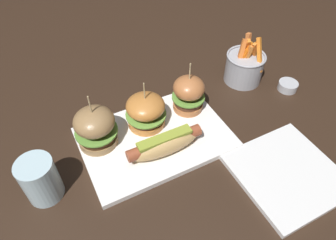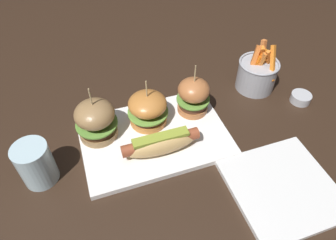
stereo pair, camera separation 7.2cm
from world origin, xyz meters
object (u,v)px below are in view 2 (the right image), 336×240
Objects in this scene: slider_right at (193,96)px; hot_dog at (161,143)px; slider_center at (147,109)px; water_glass at (36,164)px; side_plate at (283,187)px; slider_left at (96,120)px; platter_main at (154,137)px; sauce_ramekin at (300,97)px; fries_bucket at (257,74)px.

hot_dog is at bearing -139.16° from slider_right.
slider_center is at bearing -178.96° from slider_right.
side_plate is at bearing -22.23° from water_glass.
water_glass reaches higher than side_plate.
slider_left is 1.11× the size of slider_center.
hot_dog is 0.28m from side_plate.
side_plate is (0.34, -0.27, -0.06)m from slider_left.
platter_main is at bearing -156.64° from slider_right.
slider_right is 0.30m from side_plate.
sauce_ramekin is (0.54, -0.04, -0.05)m from slider_left.
side_plate is at bearing -70.97° from slider_right.
hot_dog is 3.31× the size of sauce_ramekin.
hot_dog is 1.25× the size of slider_left.
water_glass is (-0.27, 0.02, 0.01)m from hot_dog.
slider_left is 1.42× the size of water_glass.
sauce_ramekin is (0.30, -0.05, -0.05)m from slider_right.
sauce_ramekin reaches higher than side_plate.
platter_main is at bearing -86.57° from slider_center.
slider_left is 0.46m from fries_bucket.
slider_left reaches higher than platter_main.
fries_bucket is 0.64× the size of side_plate.
platter_main is 0.27m from water_glass.
slider_right is (0.12, 0.10, 0.02)m from hot_dog.
hot_dog is at bearing -172.81° from sauce_ramekin.
fries_bucket is at bearing 24.04° from hot_dog.
slider_center is (0.12, 0.00, -0.01)m from slider_left.
slider_center is 0.59× the size of side_plate.
platter_main is at bearing 90.78° from hot_dog.
hot_dog is 0.83× the size of side_plate.
slider_left reaches higher than sauce_ramekin.
sauce_ramekin is 0.68m from water_glass.
side_plate is (0.22, -0.27, -0.05)m from slider_center.
slider_right is 0.22m from fries_bucket.
slider_center is 0.35m from side_plate.
hot_dog reaches higher than sauce_ramekin.
hot_dog is at bearing -89.22° from platter_main.
hot_dog is at bearing -155.96° from fries_bucket.
slider_left is at bearing 142.33° from hot_dog.
sauce_ramekin is at bearing -6.50° from slider_center.
slider_right is (0.24, 0.01, -0.00)m from slider_left.
water_glass is (-0.48, 0.20, 0.04)m from side_plate.
water_glass is (-0.27, -0.03, 0.04)m from platter_main.
platter_main is 1.95× the size of hot_dog.
platter_main is at bearing 5.75° from water_glass.
slider_center is at bearing 92.08° from hot_dog.
sauce_ramekin is at bearing -9.55° from slider_right.
side_plate is (-0.12, -0.32, -0.04)m from fries_bucket.
hot_dog is at bearing -37.67° from slider_left.
slider_center reaches higher than sauce_ramekin.
side_plate is at bearing -110.04° from fries_bucket.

